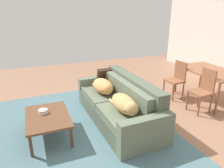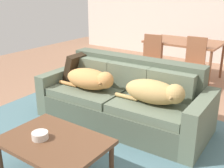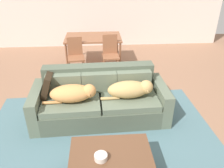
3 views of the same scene
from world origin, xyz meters
name	(u,v)px [view 2 (image 2 of 3)]	position (x,y,z in m)	size (l,w,h in m)	color
ground_plane	(129,122)	(0.00, 0.00, 0.00)	(10.00, 10.00, 0.00)	#966B51
back_partition	(219,7)	(0.00, 4.00, 1.35)	(8.00, 0.12, 2.70)	silver
area_rug	(88,146)	(-0.06, -0.84, 0.01)	(3.76, 3.12, 0.01)	slate
couch	(124,100)	(-0.06, -0.02, 0.33)	(2.38, 1.04, 0.88)	#4D5746
dog_on_left_cushion	(91,79)	(-0.49, -0.22, 0.61)	(0.89, 0.40, 0.30)	tan
dog_on_right_cushion	(155,92)	(0.47, -0.17, 0.61)	(0.90, 0.37, 0.30)	tan
throw_pillow_by_left_arm	(76,67)	(-0.96, 0.00, 0.65)	(0.10, 0.42, 0.42)	#2E2215
coffee_table	(54,144)	(0.04, -1.45, 0.38)	(1.03, 0.72, 0.43)	brown
bowl_on_coffee_table	(40,136)	(-0.08, -1.51, 0.46)	(0.16, 0.16, 0.07)	silver
dining_table	(184,44)	(-0.18, 2.40, 0.70)	(1.46, 0.95, 0.77)	#91593B
dining_chair_near_left	(150,56)	(-0.61, 1.78, 0.52)	(0.45, 0.45, 0.93)	#91593B
dining_chair_near_right	(193,61)	(0.24, 1.82, 0.53)	(0.42, 0.42, 0.96)	#91593B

